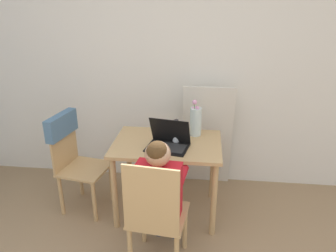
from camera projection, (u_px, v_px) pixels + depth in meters
wall_back at (175, 66)px, 3.25m from camera, size 6.40×0.05×2.50m
dining_table at (167, 154)px, 2.89m from camera, size 0.94×0.65×0.71m
chair_occupied at (156, 216)px, 2.30m from camera, size 0.44×0.44×0.92m
chair_spare at (71, 148)px, 2.97m from camera, size 0.49×0.47×0.93m
person_seated at (160, 186)px, 2.35m from camera, size 0.37×0.45×1.01m
laptop at (168, 140)px, 2.75m from camera, size 0.38×0.31×0.24m
flower_vase at (196, 120)px, 2.95m from camera, size 0.10×0.10×0.34m
water_bottle at (176, 132)px, 2.81m from camera, size 0.06×0.06×0.21m
cardboard_panel at (207, 137)px, 3.35m from camera, size 0.50×0.17×1.10m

